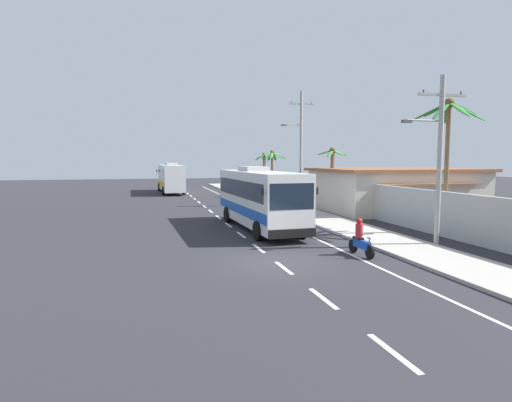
% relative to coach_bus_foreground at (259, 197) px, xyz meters
% --- Properties ---
extents(ground_plane, '(160.00, 160.00, 0.00)m').
position_rel_coach_bus_foreground_xyz_m(ground_plane, '(-1.55, -8.32, -1.96)').
color(ground_plane, '#28282D').
extents(sidewalk_kerb, '(3.20, 90.00, 0.14)m').
position_rel_coach_bus_foreground_xyz_m(sidewalk_kerb, '(5.25, 1.68, -1.89)').
color(sidewalk_kerb, '#A8A399').
rests_on(sidewalk_kerb, ground).
extents(lane_markings, '(3.76, 71.00, 0.01)m').
position_rel_coach_bus_foreground_xyz_m(lane_markings, '(0.68, 6.30, -1.95)').
color(lane_markings, white).
rests_on(lane_markings, ground).
extents(boundary_wall, '(0.24, 60.00, 2.47)m').
position_rel_coach_bus_foreground_xyz_m(boundary_wall, '(9.05, 5.68, -0.72)').
color(boundary_wall, '#B2B2AD').
rests_on(boundary_wall, ground).
extents(coach_bus_foreground, '(3.27, 10.83, 3.77)m').
position_rel_coach_bus_foreground_xyz_m(coach_bus_foreground, '(0.00, 0.00, 0.00)').
color(coach_bus_foreground, silver).
rests_on(coach_bus_foreground, ground).
extents(coach_bus_far_lane, '(3.08, 11.48, 3.79)m').
position_rel_coach_bus_foreground_xyz_m(coach_bus_far_lane, '(-3.50, 29.96, 0.01)').
color(coach_bus_far_lane, white).
rests_on(coach_bus_far_lane, ground).
extents(motorcycle_beside_bus, '(0.56, 1.96, 1.64)m').
position_rel_coach_bus_foreground_xyz_m(motorcycle_beside_bus, '(2.40, -8.20, -1.29)').
color(motorcycle_beside_bus, black).
rests_on(motorcycle_beside_bus, ground).
extents(motorcycle_trailing, '(0.56, 1.96, 1.53)m').
position_rel_coach_bus_foreground_xyz_m(motorcycle_trailing, '(2.80, 9.26, -1.33)').
color(motorcycle_trailing, black).
rests_on(motorcycle_trailing, ground).
extents(pedestrian_near_kerb, '(0.36, 0.36, 1.58)m').
position_rel_coach_bus_foreground_xyz_m(pedestrian_near_kerb, '(4.52, 6.82, -1.00)').
color(pedestrian_near_kerb, '#2D7A47').
rests_on(pedestrian_near_kerb, sidewalk_kerb).
extents(utility_pole_nearest, '(3.36, 0.24, 8.15)m').
position_rel_coach_bus_foreground_xyz_m(utility_pole_nearest, '(6.86, -7.35, 2.45)').
color(utility_pole_nearest, '#9E9E99').
rests_on(utility_pole_nearest, ground).
extents(utility_pole_mid, '(3.07, 0.24, 10.33)m').
position_rel_coach_bus_foreground_xyz_m(utility_pole_mid, '(7.02, 11.66, 3.52)').
color(utility_pole_mid, '#9E9E99').
rests_on(utility_pole_mid, ground).
extents(palm_nearest, '(2.45, 2.62, 5.23)m').
position_rel_coach_bus_foreground_xyz_m(palm_nearest, '(8.68, 8.38, 1.61)').
color(palm_nearest, brown).
rests_on(palm_nearest, ground).
extents(palm_second, '(2.50, 2.65, 5.06)m').
position_rel_coach_bus_foreground_xyz_m(palm_second, '(7.58, 25.69, 1.47)').
color(palm_second, brown).
rests_on(palm_second, ground).
extents(palm_third, '(3.89, 4.09, 7.56)m').
position_rel_coach_bus_foreground_xyz_m(palm_third, '(9.53, -4.63, 3.82)').
color(palm_third, brown).
rests_on(palm_third, ground).
extents(palm_fourth, '(3.53, 3.42, 5.26)m').
position_rel_coach_bus_foreground_xyz_m(palm_fourth, '(7.37, 21.64, 1.95)').
color(palm_fourth, brown).
rests_on(palm_fourth, ground).
extents(roadside_building, '(12.44, 9.87, 3.48)m').
position_rel_coach_bus_foreground_xyz_m(roadside_building, '(13.35, 6.35, -0.20)').
color(roadside_building, beige).
rests_on(roadside_building, ground).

